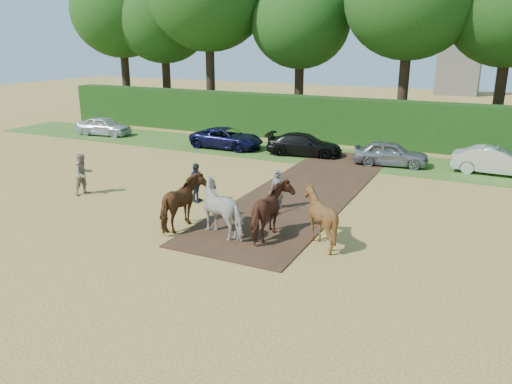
{
  "coord_description": "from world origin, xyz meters",
  "views": [
    {
      "loc": [
        9.02,
        -14.14,
        6.8
      ],
      "look_at": [
        1.41,
        1.6,
        1.4
      ],
      "focal_mm": 35.0,
      "sensor_mm": 36.0,
      "label": 1
    }
  ],
  "objects_px": {
    "spectator_far": "(196,183)",
    "plough_team": "(250,209)",
    "parked_cars": "(354,149)",
    "spectator_near": "(83,174)"
  },
  "relations": [
    {
      "from": "plough_team",
      "to": "parked_cars",
      "type": "height_order",
      "value": "plough_team"
    },
    {
      "from": "spectator_far",
      "to": "plough_team",
      "type": "xyz_separation_m",
      "value": [
        3.79,
        -2.41,
        0.11
      ]
    },
    {
      "from": "spectator_far",
      "to": "parked_cars",
      "type": "height_order",
      "value": "spectator_far"
    },
    {
      "from": "spectator_far",
      "to": "parked_cars",
      "type": "bearing_deg",
      "value": -19.87
    },
    {
      "from": "spectator_far",
      "to": "plough_team",
      "type": "bearing_deg",
      "value": -120.75
    },
    {
      "from": "plough_team",
      "to": "spectator_near",
      "type": "bearing_deg",
      "value": 172.67
    },
    {
      "from": "plough_team",
      "to": "parked_cars",
      "type": "relative_size",
      "value": 0.18
    },
    {
      "from": "spectator_far",
      "to": "parked_cars",
      "type": "relative_size",
      "value": 0.05
    },
    {
      "from": "spectator_near",
      "to": "spectator_far",
      "type": "bearing_deg",
      "value": -62.94
    },
    {
      "from": "spectator_far",
      "to": "plough_team",
      "type": "relative_size",
      "value": 0.27
    }
  ]
}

